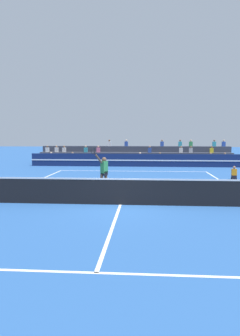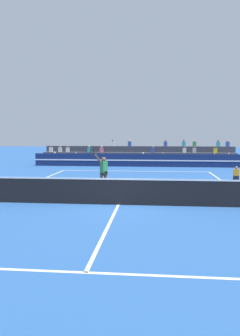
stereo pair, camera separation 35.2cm
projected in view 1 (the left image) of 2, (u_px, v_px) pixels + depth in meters
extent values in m
plane|color=#285699|center=(120.00, 205.00, 12.98)|extent=(120.00, 120.00, 0.00)
cube|color=white|center=(132.00, 171.00, 24.78)|extent=(11.00, 0.10, 0.01)
cube|color=white|center=(96.00, 273.00, 6.61)|extent=(8.25, 0.10, 0.01)
cube|color=white|center=(129.00, 181.00, 19.35)|extent=(8.25, 0.10, 0.01)
cube|color=white|center=(120.00, 205.00, 12.98)|extent=(0.10, 12.85, 0.01)
cube|color=black|center=(120.00, 192.00, 12.93)|extent=(11.90, 0.02, 1.00)
cube|color=white|center=(120.00, 179.00, 12.88)|extent=(11.90, 0.04, 0.06)
cube|color=navy|center=(134.00, 160.00, 28.25)|extent=(18.00, 0.24, 1.10)
cube|color=white|center=(134.00, 160.00, 28.12)|extent=(18.00, 0.02, 0.10)
cube|color=#383D4C|center=(134.00, 162.00, 29.54)|extent=(17.81, 0.95, 0.55)
cube|color=teal|center=(160.00, 157.00, 29.15)|extent=(0.32, 0.22, 0.44)
sphere|color=brown|center=(160.00, 153.00, 29.11)|extent=(0.18, 0.18, 0.18)
cube|color=#B2B2B7|center=(211.00, 157.00, 28.80)|extent=(0.32, 0.22, 0.44)
sphere|color=#9E7051|center=(211.00, 154.00, 28.77)|extent=(0.18, 0.18, 0.18)
cube|color=teal|center=(73.00, 156.00, 29.75)|extent=(0.32, 0.22, 0.44)
sphere|color=#9E7051|center=(72.00, 153.00, 29.72)|extent=(0.18, 0.18, 0.18)
cube|color=#2D4CA5|center=(51.00, 156.00, 29.90)|extent=(0.32, 0.22, 0.44)
sphere|color=beige|center=(51.00, 153.00, 29.87)|extent=(0.18, 0.18, 0.18)
cube|color=#338C4C|center=(225.00, 157.00, 28.71)|extent=(0.32, 0.22, 0.44)
sphere|color=#9E7051|center=(225.00, 154.00, 28.68)|extent=(0.18, 0.18, 0.18)
cube|color=silver|center=(140.00, 157.00, 29.28)|extent=(0.32, 0.22, 0.44)
sphere|color=beige|center=(140.00, 153.00, 29.25)|extent=(0.18, 0.18, 0.18)
cube|color=#383D4C|center=(135.00, 158.00, 30.45)|extent=(17.81, 0.95, 1.10)
cube|color=silver|center=(181.00, 150.00, 29.88)|extent=(0.32, 0.22, 0.44)
sphere|color=brown|center=(181.00, 147.00, 29.85)|extent=(0.18, 0.18, 0.18)
cube|color=pink|center=(98.00, 150.00, 30.47)|extent=(0.32, 0.22, 0.44)
sphere|color=tan|center=(98.00, 147.00, 30.43)|extent=(0.18, 0.18, 0.18)
cube|color=silver|center=(47.00, 150.00, 30.84)|extent=(0.32, 0.22, 0.44)
sphere|color=brown|center=(47.00, 146.00, 30.81)|extent=(0.18, 0.18, 0.18)
cube|color=yellow|center=(212.00, 150.00, 29.67)|extent=(0.32, 0.22, 0.44)
sphere|color=brown|center=(212.00, 147.00, 29.64)|extent=(0.18, 0.18, 0.18)
cube|color=teal|center=(86.00, 150.00, 30.56)|extent=(0.32, 0.22, 0.44)
sphere|color=tan|center=(86.00, 147.00, 30.52)|extent=(0.18, 0.18, 0.18)
cube|color=#2D4CA5|center=(150.00, 150.00, 30.10)|extent=(0.32, 0.22, 0.44)
sphere|color=#9E7051|center=(150.00, 147.00, 30.07)|extent=(0.18, 0.18, 0.18)
cube|color=#B2B2B7|center=(191.00, 150.00, 29.81)|extent=(0.32, 0.22, 0.44)
sphere|color=brown|center=(191.00, 147.00, 29.78)|extent=(0.18, 0.18, 0.18)
cube|color=silver|center=(64.00, 150.00, 30.72)|extent=(0.32, 0.22, 0.44)
sphere|color=brown|center=(64.00, 146.00, 30.68)|extent=(0.18, 0.18, 0.18)
cube|color=silver|center=(57.00, 150.00, 30.77)|extent=(0.32, 0.22, 0.44)
sphere|color=#9E7051|center=(57.00, 146.00, 30.74)|extent=(0.18, 0.18, 0.18)
cube|color=#383D4C|center=(135.00, 155.00, 31.37)|extent=(17.81, 0.95, 1.65)
cube|color=teal|center=(180.00, 144.00, 30.76)|extent=(0.32, 0.22, 0.44)
sphere|color=brown|center=(180.00, 141.00, 30.73)|extent=(0.18, 0.18, 0.18)
cube|color=#2D4CA5|center=(162.00, 144.00, 30.90)|extent=(0.32, 0.22, 0.44)
sphere|color=brown|center=(162.00, 141.00, 30.86)|extent=(0.18, 0.18, 0.18)
cube|color=teal|center=(214.00, 144.00, 30.52)|extent=(0.32, 0.22, 0.44)
sphere|color=brown|center=(214.00, 141.00, 30.49)|extent=(0.18, 0.18, 0.18)
cube|color=#338C4C|center=(191.00, 144.00, 30.69)|extent=(0.32, 0.22, 0.44)
sphere|color=tan|center=(191.00, 141.00, 30.66)|extent=(0.18, 0.18, 0.18)
cube|color=#2D4CA5|center=(224.00, 144.00, 30.46)|extent=(0.32, 0.22, 0.44)
sphere|color=tan|center=(224.00, 141.00, 30.42)|extent=(0.18, 0.18, 0.18)
cube|color=#2D4CA5|center=(126.00, 144.00, 31.16)|extent=(0.32, 0.22, 0.44)
sphere|color=beige|center=(126.00, 140.00, 31.12)|extent=(0.18, 0.18, 0.18)
cube|color=silver|center=(109.00, 144.00, 31.28)|extent=(0.32, 0.22, 0.44)
sphere|color=brown|center=(109.00, 140.00, 31.25)|extent=(0.18, 0.18, 0.18)
cube|color=black|center=(234.00, 179.00, 20.13)|extent=(0.28, 0.36, 0.12)
cube|color=black|center=(234.00, 177.00, 20.12)|extent=(0.28, 0.24, 0.18)
cube|color=orange|center=(234.00, 172.00, 20.09)|extent=(0.30, 0.18, 0.40)
sphere|color=#9E7051|center=(234.00, 167.00, 20.06)|extent=(0.17, 0.17, 0.17)
cylinder|color=brown|center=(106.00, 183.00, 15.66)|extent=(0.14, 0.14, 0.90)
cylinder|color=brown|center=(102.00, 184.00, 15.52)|extent=(0.14, 0.14, 0.90)
cube|color=black|center=(104.00, 173.00, 15.54)|extent=(0.32, 0.38, 0.20)
cube|color=#338C4C|center=(104.00, 167.00, 15.51)|extent=(0.34, 0.41, 0.56)
sphere|color=brown|center=(104.00, 159.00, 15.47)|extent=(0.22, 0.22, 0.22)
cube|color=white|center=(107.00, 192.00, 15.68)|extent=(0.29, 0.23, 0.09)
cube|color=white|center=(103.00, 192.00, 15.54)|extent=(0.29, 0.23, 0.09)
cylinder|color=brown|center=(107.00, 168.00, 15.71)|extent=(0.09, 0.09, 0.56)
cylinder|color=brown|center=(99.00, 159.00, 15.09)|extent=(0.31, 0.49, 0.47)
cylinder|color=black|center=(95.00, 153.00, 14.81)|extent=(0.11, 0.18, 0.17)
torus|color=black|center=(93.00, 151.00, 14.68)|extent=(0.22, 0.40, 0.43)
sphere|color=#C6DB33|center=(141.00, 195.00, 14.98)|extent=(0.07, 0.07, 0.07)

